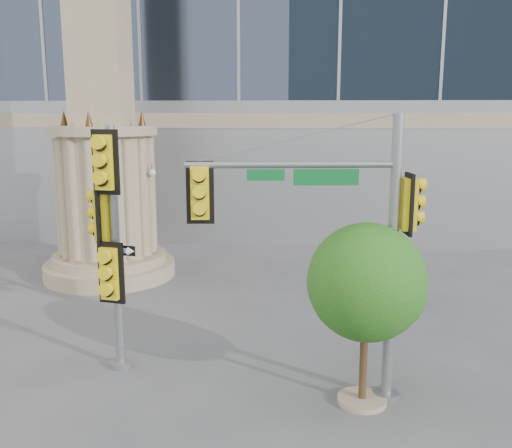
{
  "coord_description": "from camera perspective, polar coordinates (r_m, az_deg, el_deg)",
  "views": [
    {
      "loc": [
        0.26,
        -9.55,
        5.52
      ],
      "look_at": [
        -0.51,
        2.0,
        3.26
      ],
      "focal_mm": 40.0,
      "sensor_mm": 36.0,
      "label": 1
    }
  ],
  "objects": [
    {
      "name": "ground",
      "position": [
        11.04,
        2.07,
        -18.96
      ],
      "size": [
        120.0,
        120.0,
        0.0
      ],
      "primitive_type": "plane",
      "color": "#545456",
      "rests_on": "ground"
    },
    {
      "name": "monument",
      "position": [
        19.58,
        -15.11,
        10.69
      ],
      "size": [
        4.4,
        4.4,
        16.6
      ],
      "color": "#9E886B",
      "rests_on": "ground"
    },
    {
      "name": "main_signal_pole",
      "position": [
        10.69,
        8.45,
        -0.4
      ],
      "size": [
        4.28,
        0.78,
        5.52
      ],
      "rotation": [
        0.0,
        0.0,
        0.09
      ],
      "color": "slate",
      "rests_on": "ground"
    },
    {
      "name": "secondary_signal_pole",
      "position": [
        12.32,
        -14.43,
        -0.63
      ],
      "size": [
        0.91,
        0.79,
        5.28
      ],
      "rotation": [
        0.0,
        0.0,
        -0.21
      ],
      "color": "slate",
      "rests_on": "ground"
    },
    {
      "name": "street_tree",
      "position": [
        10.88,
        11.18,
        -6.19
      ],
      "size": [
        2.27,
        2.22,
        3.54
      ],
      "color": "#9E886B",
      "rests_on": "ground"
    }
  ]
}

